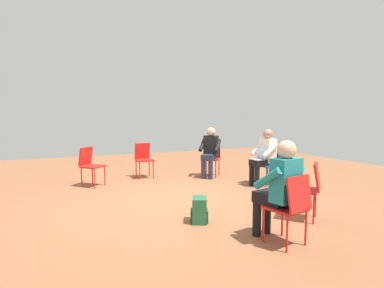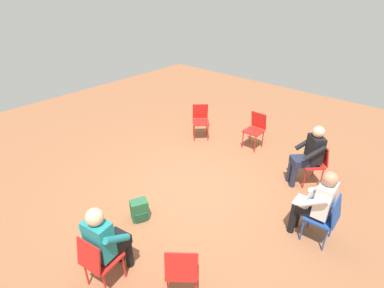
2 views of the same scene
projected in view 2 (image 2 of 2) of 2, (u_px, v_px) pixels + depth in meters
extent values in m
plane|color=brown|center=(195.00, 191.00, 5.75)|extent=(14.00, 14.00, 0.00)
cube|color=red|center=(311.00, 164.00, 5.78)|extent=(0.57, 0.57, 0.03)
cylinder|color=red|center=(304.00, 179.00, 5.72)|extent=(0.02, 0.02, 0.42)
cylinder|color=red|center=(297.00, 169.00, 6.02)|extent=(0.02, 0.02, 0.42)
cylinder|color=red|center=(322.00, 178.00, 5.75)|extent=(0.02, 0.02, 0.42)
cylinder|color=red|center=(314.00, 168.00, 6.05)|extent=(0.02, 0.02, 0.42)
cube|color=red|center=(323.00, 154.00, 5.69)|extent=(0.34, 0.33, 0.40)
cube|color=red|center=(103.00, 258.00, 3.82)|extent=(0.46, 0.46, 0.03)
cylinder|color=red|center=(106.00, 256.00, 4.14)|extent=(0.02, 0.02, 0.42)
cylinder|color=red|center=(124.00, 266.00, 3.98)|extent=(0.02, 0.02, 0.42)
cylinder|color=red|center=(86.00, 274.00, 3.88)|extent=(0.02, 0.02, 0.42)
cylinder|color=red|center=(105.00, 286.00, 3.73)|extent=(0.02, 0.02, 0.42)
cube|color=red|center=(89.00, 257.00, 3.58)|extent=(0.39, 0.16, 0.40)
cube|color=#1E4799|center=(320.00, 217.00, 4.48)|extent=(0.42, 0.42, 0.03)
cylinder|color=#1E4799|center=(302.00, 229.00, 4.57)|extent=(0.02, 0.02, 0.42)
cylinder|color=#1E4799|center=(310.00, 217.00, 4.80)|extent=(0.02, 0.02, 0.42)
cylinder|color=#1E4799|center=(325.00, 240.00, 4.38)|extent=(0.02, 0.02, 0.42)
cylinder|color=#1E4799|center=(332.00, 227.00, 4.62)|extent=(0.02, 0.02, 0.42)
cube|color=#1E4799|center=(337.00, 211.00, 4.28)|extent=(0.11, 0.38, 0.40)
cube|color=red|center=(254.00, 131.00, 7.03)|extent=(0.40, 0.40, 0.03)
cylinder|color=red|center=(255.00, 144.00, 6.92)|extent=(0.02, 0.02, 0.42)
cylinder|color=red|center=(243.00, 140.00, 7.12)|extent=(0.02, 0.02, 0.42)
cylinder|color=red|center=(263.00, 139.00, 7.15)|extent=(0.02, 0.02, 0.42)
cylinder|color=red|center=(250.00, 135.00, 7.34)|extent=(0.02, 0.02, 0.42)
cube|color=red|center=(259.00, 120.00, 7.05)|extent=(0.38, 0.09, 0.40)
cube|color=red|center=(182.00, 266.00, 3.71)|extent=(0.56, 0.56, 0.03)
cylinder|color=red|center=(171.00, 267.00, 3.97)|extent=(0.02, 0.02, 0.42)
cylinder|color=red|center=(196.00, 267.00, 3.97)|extent=(0.02, 0.02, 0.42)
cube|color=red|center=(181.00, 268.00, 3.44)|extent=(0.35, 0.31, 0.40)
cube|color=red|center=(201.00, 122.00, 7.47)|extent=(0.57, 0.57, 0.03)
cylinder|color=red|center=(208.00, 133.00, 7.44)|extent=(0.02, 0.02, 0.42)
cylinder|color=red|center=(194.00, 133.00, 7.42)|extent=(0.02, 0.02, 0.42)
cylinder|color=red|center=(207.00, 127.00, 7.73)|extent=(0.02, 0.02, 0.42)
cylinder|color=red|center=(194.00, 127.00, 7.72)|extent=(0.02, 0.02, 0.42)
cube|color=red|center=(200.00, 111.00, 7.53)|extent=(0.34, 0.33, 0.40)
cylinder|color=black|center=(292.00, 220.00, 4.72)|extent=(0.11, 0.11, 0.45)
cylinder|color=black|center=(297.00, 214.00, 4.84)|extent=(0.11, 0.11, 0.45)
cube|color=black|center=(308.00, 208.00, 4.55)|extent=(0.43, 0.32, 0.14)
cube|color=silver|center=(325.00, 200.00, 4.32)|extent=(0.24, 0.35, 0.52)
sphere|color=#A87A5B|center=(330.00, 179.00, 4.15)|extent=(0.22, 0.22, 0.22)
cylinder|color=silver|center=(313.00, 202.00, 4.23)|extent=(0.40, 0.11, 0.31)
cylinder|color=silver|center=(323.00, 189.00, 4.50)|extent=(0.40, 0.11, 0.31)
cube|color=#9EA0A5|center=(302.00, 201.00, 4.57)|extent=(0.23, 0.31, 0.02)
cube|color=#B2D1F2|center=(311.00, 198.00, 4.46)|extent=(0.07, 0.30, 0.20)
cylinder|color=black|center=(119.00, 248.00, 4.23)|extent=(0.11, 0.11, 0.45)
cylinder|color=black|center=(129.00, 253.00, 4.15)|extent=(0.11, 0.11, 0.45)
cube|color=black|center=(113.00, 244.00, 3.93)|extent=(0.37, 0.46, 0.14)
cube|color=teal|center=(99.00, 239.00, 3.66)|extent=(0.37, 0.27, 0.52)
sphere|color=#DBAD89|center=(94.00, 217.00, 3.49)|extent=(0.22, 0.22, 0.22)
cylinder|color=teal|center=(94.00, 226.00, 3.82)|extent=(0.15, 0.41, 0.31)
cylinder|color=teal|center=(117.00, 239.00, 3.63)|extent=(0.15, 0.41, 0.31)
cylinder|color=#23283D|center=(294.00, 177.00, 5.77)|extent=(0.11, 0.11, 0.45)
cylinder|color=#23283D|center=(290.00, 171.00, 5.93)|extent=(0.11, 0.11, 0.45)
cube|color=#23283D|center=(303.00, 161.00, 5.72)|extent=(0.51, 0.51, 0.14)
cube|color=black|center=(315.00, 149.00, 5.61)|extent=(0.40, 0.39, 0.52)
sphere|color=#DBAD89|center=(319.00, 132.00, 5.44)|extent=(0.22, 0.22, 0.22)
cylinder|color=black|center=(315.00, 153.00, 5.42)|extent=(0.34, 0.35, 0.31)
cylinder|color=black|center=(305.00, 143.00, 5.77)|extent=(0.34, 0.35, 0.31)
cube|color=#235B38|center=(139.00, 210.00, 5.00)|extent=(0.30, 0.34, 0.36)
cube|color=#1C492C|center=(140.00, 214.00, 5.04)|extent=(0.31, 0.29, 0.16)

